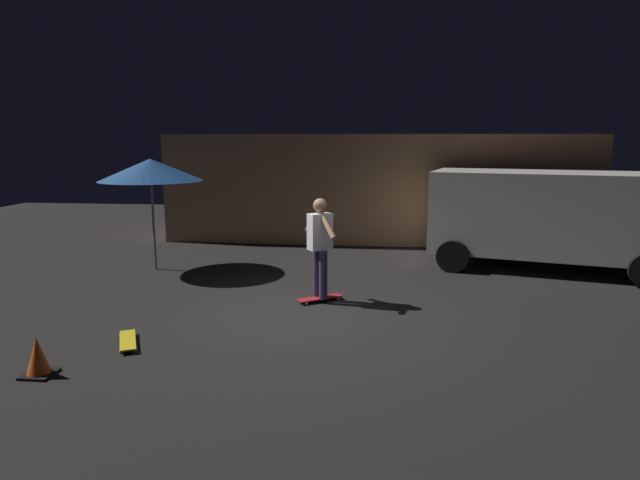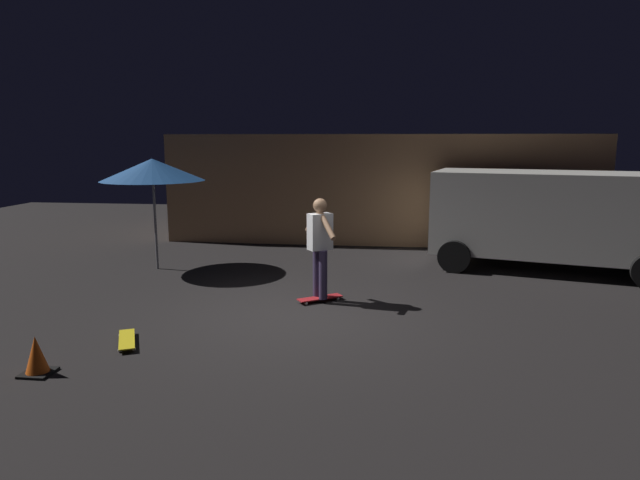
# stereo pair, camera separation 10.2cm
# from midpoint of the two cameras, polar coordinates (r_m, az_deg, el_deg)

# --- Properties ---
(ground_plane) EXTENTS (28.00, 28.00, 0.00)m
(ground_plane) POSITION_cam_midpoint_polar(r_m,az_deg,el_deg) (8.62, -2.50, -7.80)
(ground_plane) COLOR black
(low_building) EXTENTS (11.09, 4.49, 2.82)m
(low_building) POSITION_cam_midpoint_polar(r_m,az_deg,el_deg) (16.16, 5.74, 5.78)
(low_building) COLOR #AD7F56
(low_building) RESTS_ON ground_plane
(parked_van) EXTENTS (4.93, 3.18, 2.03)m
(parked_van) POSITION_cam_midpoint_polar(r_m,az_deg,el_deg) (12.35, 22.23, 2.50)
(parked_van) COLOR silver
(parked_van) RESTS_ON ground_plane
(patio_umbrella) EXTENTS (2.10, 2.10, 2.30)m
(patio_umbrella) POSITION_cam_midpoint_polar(r_m,az_deg,el_deg) (11.83, -17.35, 6.93)
(patio_umbrella) COLOR slate
(patio_umbrella) RESTS_ON ground_plane
(skateboard_ridden) EXTENTS (0.76, 0.61, 0.07)m
(skateboard_ridden) POSITION_cam_midpoint_polar(r_m,az_deg,el_deg) (9.32, -0.32, -6.03)
(skateboard_ridden) COLOR #AD1E23
(skateboard_ridden) RESTS_ON ground_plane
(skateboard_spare) EXTENTS (0.52, 0.79, 0.07)m
(skateboard_spare) POSITION_cam_midpoint_polar(r_m,az_deg,el_deg) (7.88, -19.62, -9.76)
(skateboard_spare) COLOR gold
(skateboard_spare) RESTS_ON ground_plane
(skater) EXTENTS (0.63, 0.86, 1.67)m
(skater) POSITION_cam_midpoint_polar(r_m,az_deg,el_deg) (9.09, -0.32, -0.08)
(skater) COLOR #382D4C
(skater) RESTS_ON skateboard_ridden
(traffic_cone) EXTENTS (0.34, 0.34, 0.46)m
(traffic_cone) POSITION_cam_midpoint_polar(r_m,az_deg,el_deg) (7.26, -27.52, -10.77)
(traffic_cone) COLOR black
(traffic_cone) RESTS_ON ground_plane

